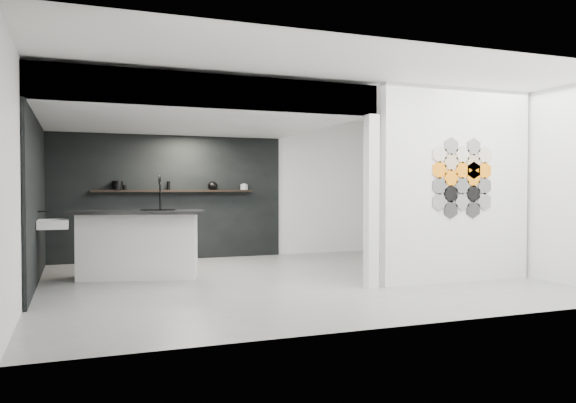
# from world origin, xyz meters

# --- Properties ---
(floor) EXTENTS (7.00, 6.00, 0.01)m
(floor) POSITION_xyz_m (0.00, 0.00, -0.01)
(floor) COLOR slate
(partition_panel) EXTENTS (2.45, 0.15, 2.80)m
(partition_panel) POSITION_xyz_m (2.23, -1.00, 1.40)
(partition_panel) COLOR silver
(partition_panel) RESTS_ON floor
(bay_clad_back) EXTENTS (4.40, 0.04, 2.35)m
(bay_clad_back) POSITION_xyz_m (-1.30, 2.97, 1.18)
(bay_clad_back) COLOR black
(bay_clad_back) RESTS_ON floor
(bay_clad_left) EXTENTS (0.04, 4.00, 2.35)m
(bay_clad_left) POSITION_xyz_m (-3.47, 1.00, 1.18)
(bay_clad_left) COLOR black
(bay_clad_left) RESTS_ON floor
(bulkhead) EXTENTS (4.40, 4.00, 0.40)m
(bulkhead) POSITION_xyz_m (-1.30, 1.00, 2.55)
(bulkhead) COLOR silver
(bulkhead) RESTS_ON corner_column
(corner_column) EXTENTS (0.16, 0.16, 2.35)m
(corner_column) POSITION_xyz_m (0.82, -1.00, 1.18)
(corner_column) COLOR silver
(corner_column) RESTS_ON floor
(fascia_beam) EXTENTS (4.40, 0.16, 0.40)m
(fascia_beam) POSITION_xyz_m (-1.30, -0.92, 2.55)
(fascia_beam) COLOR silver
(fascia_beam) RESTS_ON corner_column
(wall_basin) EXTENTS (0.40, 0.60, 0.12)m
(wall_basin) POSITION_xyz_m (-3.24, 0.80, 0.85)
(wall_basin) COLOR silver
(wall_basin) RESTS_ON bay_clad_left
(display_shelf) EXTENTS (3.00, 0.15, 0.04)m
(display_shelf) POSITION_xyz_m (-1.20, 2.87, 1.30)
(display_shelf) COLOR black
(display_shelf) RESTS_ON bay_clad_back
(kitchen_island) EXTENTS (2.09, 1.33, 1.56)m
(kitchen_island) POSITION_xyz_m (-2.06, 0.94, 0.53)
(kitchen_island) COLOR silver
(kitchen_island) RESTS_ON floor
(stockpot) EXTENTS (0.22, 0.22, 0.16)m
(stockpot) POSITION_xyz_m (-2.23, 2.87, 1.40)
(stockpot) COLOR black
(stockpot) RESTS_ON display_shelf
(kettle) EXTENTS (0.23, 0.23, 0.16)m
(kettle) POSITION_xyz_m (-0.48, 2.87, 1.40)
(kettle) COLOR black
(kettle) RESTS_ON display_shelf
(glass_bowl) EXTENTS (0.17, 0.17, 0.11)m
(glass_bowl) POSITION_xyz_m (0.15, 2.87, 1.37)
(glass_bowl) COLOR gray
(glass_bowl) RESTS_ON display_shelf
(glass_vase) EXTENTS (0.09, 0.09, 0.12)m
(glass_vase) POSITION_xyz_m (0.15, 2.87, 1.38)
(glass_vase) COLOR gray
(glass_vase) RESTS_ON display_shelf
(bottle_dark) EXTENTS (0.07, 0.07, 0.16)m
(bottle_dark) POSITION_xyz_m (-1.32, 2.87, 1.40)
(bottle_dark) COLOR black
(bottle_dark) RESTS_ON display_shelf
(utensil_cup) EXTENTS (0.07, 0.07, 0.09)m
(utensil_cup) POSITION_xyz_m (-2.11, 2.87, 1.36)
(utensil_cup) COLOR black
(utensil_cup) RESTS_ON display_shelf
(hex_tile_cluster) EXTENTS (1.04, 0.02, 1.16)m
(hex_tile_cluster) POSITION_xyz_m (2.26, -1.09, 1.50)
(hex_tile_cluster) COLOR silver
(hex_tile_cluster) RESTS_ON partition_panel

